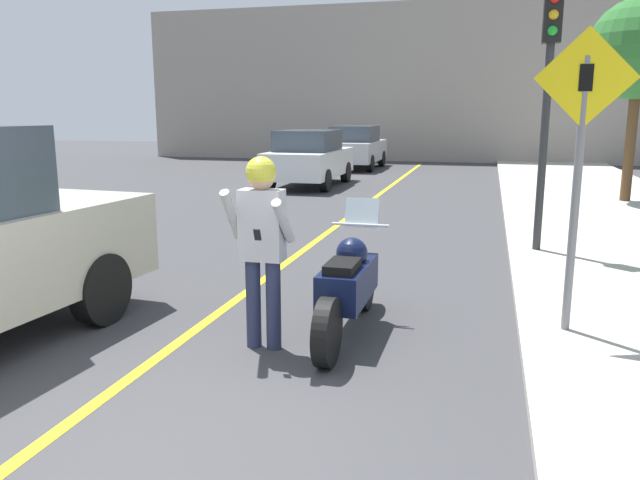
{
  "coord_description": "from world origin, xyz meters",
  "views": [
    {
      "loc": [
        2.22,
        -3.22,
        2.2
      ],
      "look_at": [
        0.59,
        2.84,
        0.91
      ],
      "focal_mm": 35.0,
      "sensor_mm": 36.0,
      "label": 1
    }
  ],
  "objects_px": {
    "parked_car_silver": "(356,147)",
    "street_tree": "(640,50)",
    "parked_car_white": "(309,158)",
    "motorcycle": "(348,285)",
    "crossing_sign": "(579,154)",
    "person_biker": "(262,232)",
    "traffic_light": "(549,73)"
  },
  "relations": [
    {
      "from": "crossing_sign",
      "to": "street_tree",
      "type": "xyz_separation_m",
      "value": [
        2.42,
        10.1,
        1.79
      ]
    },
    {
      "from": "traffic_light",
      "to": "street_tree",
      "type": "distance_m",
      "value": 6.84
    },
    {
      "from": "motorcycle",
      "to": "parked_car_white",
      "type": "relative_size",
      "value": 0.55
    },
    {
      "from": "motorcycle",
      "to": "crossing_sign",
      "type": "xyz_separation_m",
      "value": [
        2.1,
        0.4,
        1.31
      ]
    },
    {
      "from": "traffic_light",
      "to": "parked_car_silver",
      "type": "height_order",
      "value": "traffic_light"
    },
    {
      "from": "parked_car_white",
      "to": "person_biker",
      "type": "bearing_deg",
      "value": -75.86
    },
    {
      "from": "person_biker",
      "to": "parked_car_white",
      "type": "relative_size",
      "value": 0.43
    },
    {
      "from": "parked_car_silver",
      "to": "motorcycle",
      "type": "bearing_deg",
      "value": -78.36
    },
    {
      "from": "motorcycle",
      "to": "parked_car_silver",
      "type": "relative_size",
      "value": 0.55
    },
    {
      "from": "motorcycle",
      "to": "parked_car_white",
      "type": "distance_m",
      "value": 12.9
    },
    {
      "from": "motorcycle",
      "to": "parked_car_silver",
      "type": "distance_m",
      "value": 18.88
    },
    {
      "from": "street_tree",
      "to": "parked_car_white",
      "type": "bearing_deg",
      "value": 168.11
    },
    {
      "from": "person_biker",
      "to": "crossing_sign",
      "type": "xyz_separation_m",
      "value": [
        2.79,
        0.99,
        0.7
      ]
    },
    {
      "from": "person_biker",
      "to": "crossing_sign",
      "type": "distance_m",
      "value": 3.04
    },
    {
      "from": "crossing_sign",
      "to": "street_tree",
      "type": "bearing_deg",
      "value": 76.5
    },
    {
      "from": "traffic_light",
      "to": "parked_car_silver",
      "type": "relative_size",
      "value": 0.92
    },
    {
      "from": "crossing_sign",
      "to": "parked_car_white",
      "type": "relative_size",
      "value": 0.68
    },
    {
      "from": "motorcycle",
      "to": "parked_car_white",
      "type": "bearing_deg",
      "value": 107.75
    },
    {
      "from": "person_biker",
      "to": "traffic_light",
      "type": "distance_m",
      "value": 5.74
    },
    {
      "from": "street_tree",
      "to": "motorcycle",
      "type": "bearing_deg",
      "value": -113.31
    },
    {
      "from": "parked_car_silver",
      "to": "street_tree",
      "type": "bearing_deg",
      "value": -43.8
    },
    {
      "from": "street_tree",
      "to": "parked_car_white",
      "type": "distance_m",
      "value": 9.07
    },
    {
      "from": "traffic_light",
      "to": "parked_car_white",
      "type": "bearing_deg",
      "value": 126.51
    },
    {
      "from": "crossing_sign",
      "to": "street_tree",
      "type": "height_order",
      "value": "street_tree"
    },
    {
      "from": "person_biker",
      "to": "crossing_sign",
      "type": "relative_size",
      "value": 0.63
    },
    {
      "from": "motorcycle",
      "to": "traffic_light",
      "type": "height_order",
      "value": "traffic_light"
    },
    {
      "from": "person_biker",
      "to": "parked_car_white",
      "type": "bearing_deg",
      "value": 104.14
    },
    {
      "from": "traffic_light",
      "to": "street_tree",
      "type": "relative_size",
      "value": 0.82
    },
    {
      "from": "crossing_sign",
      "to": "parked_car_white",
      "type": "xyz_separation_m",
      "value": [
        -6.03,
        11.88,
        -0.96
      ]
    },
    {
      "from": "person_biker",
      "to": "parked_car_silver",
      "type": "relative_size",
      "value": 0.43
    },
    {
      "from": "crossing_sign",
      "to": "traffic_light",
      "type": "bearing_deg",
      "value": 90.35
    },
    {
      "from": "person_biker",
      "to": "street_tree",
      "type": "xyz_separation_m",
      "value": [
        5.21,
        11.09,
        2.48
      ]
    }
  ]
}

